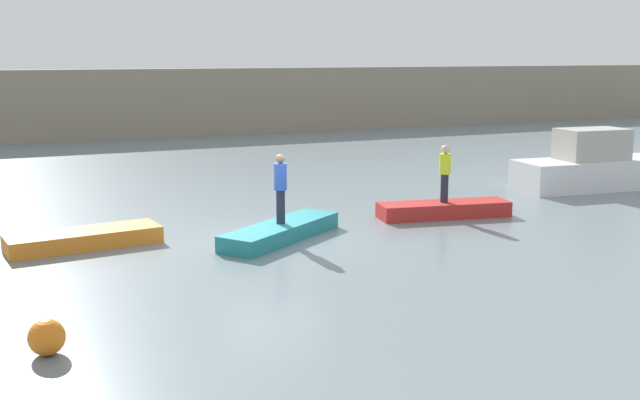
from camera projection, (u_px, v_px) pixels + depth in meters
ground_plane at (270, 239)px, 19.34m from camera, size 120.00×120.00×0.00m
embankment_wall at (110, 104)px, 41.58m from camera, size 80.00×1.20×3.77m
motorboat at (596, 167)px, 26.48m from camera, size 6.07×2.39×2.08m
rowboat_orange at (84, 239)px, 18.54m from camera, size 3.72×1.59×0.40m
rowboat_teal at (281, 231)px, 19.27m from camera, size 3.83×3.10×0.41m
rowboat_red at (444, 210)px, 21.91m from camera, size 3.90×1.66×0.43m
person_blue_shirt at (280, 185)px, 19.05m from camera, size 0.32×0.32×1.75m
person_hiviz_shirt at (445, 170)px, 21.70m from camera, size 0.32×0.32×1.64m
mooring_buoy at (47, 337)px, 11.87m from camera, size 0.57×0.57×0.57m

